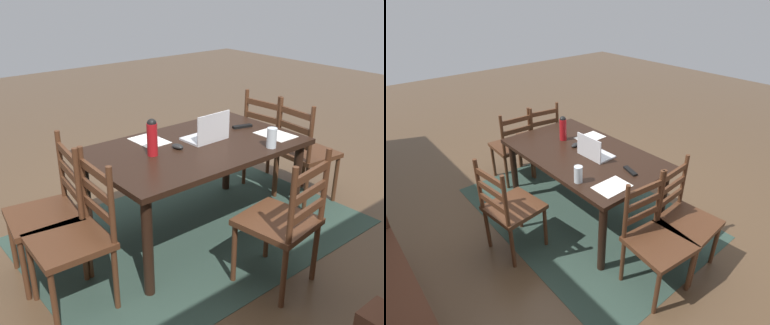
% 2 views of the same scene
% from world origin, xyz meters
% --- Properties ---
extents(ground_plane, '(14.00, 14.00, 0.00)m').
position_xyz_m(ground_plane, '(0.00, 0.00, 0.00)').
color(ground_plane, brown).
extents(area_rug, '(2.60, 1.77, 0.01)m').
position_xyz_m(area_rug, '(0.00, 0.00, 0.00)').
color(area_rug, '#2D4238').
rests_on(area_rug, ground).
extents(dining_table, '(1.61, 0.98, 0.74)m').
position_xyz_m(dining_table, '(0.00, 0.00, 0.65)').
color(dining_table, black).
rests_on(dining_table, ground).
extents(chair_right_far, '(0.46, 0.46, 0.95)m').
position_xyz_m(chair_right_far, '(1.09, 0.20, 0.46)').
color(chair_right_far, '#4C2B19').
rests_on(chair_right_far, ground).
extents(chair_left_near, '(0.47, 0.47, 0.95)m').
position_xyz_m(chair_left_near, '(-1.09, -0.19, 0.46)').
color(chair_left_near, '#4C2B19').
rests_on(chair_left_near, ground).
extents(chair_right_near, '(0.50, 0.50, 0.95)m').
position_xyz_m(chair_right_near, '(1.09, -0.19, 0.46)').
color(chair_right_near, '#4C2B19').
rests_on(chair_right_near, ground).
extents(chair_far_head, '(0.49, 0.49, 0.95)m').
position_xyz_m(chair_far_head, '(-0.01, 0.86, 0.46)').
color(chair_far_head, '#4C2B19').
rests_on(chair_far_head, ground).
extents(chair_left_far, '(0.48, 0.48, 0.95)m').
position_xyz_m(chair_left_far, '(-1.09, 0.19, 0.46)').
color(chair_left_far, '#4C2B19').
rests_on(chair_left_far, ground).
extents(laptop, '(0.33, 0.23, 0.23)m').
position_xyz_m(laptop, '(-0.13, -0.01, 0.80)').
color(laptop, silver).
rests_on(laptop, dining_table).
extents(water_bottle, '(0.07, 0.07, 0.27)m').
position_xyz_m(water_bottle, '(0.37, -0.03, 0.88)').
color(water_bottle, '#A81419').
rests_on(water_bottle, dining_table).
extents(drinking_glass, '(0.07, 0.07, 0.15)m').
position_xyz_m(drinking_glass, '(-0.39, 0.39, 0.81)').
color(drinking_glass, silver).
rests_on(drinking_glass, dining_table).
extents(computer_mouse, '(0.08, 0.11, 0.03)m').
position_xyz_m(computer_mouse, '(0.15, -0.02, 0.76)').
color(computer_mouse, black).
rests_on(computer_mouse, dining_table).
extents(tv_remote, '(0.18, 0.09, 0.02)m').
position_xyz_m(tv_remote, '(-0.56, -0.07, 0.75)').
color(tv_remote, black).
rests_on(tv_remote, dining_table).
extents(paper_stack_left, '(0.22, 0.30, 0.00)m').
position_xyz_m(paper_stack_left, '(0.22, -0.29, 0.74)').
color(paper_stack_left, white).
rests_on(paper_stack_left, dining_table).
extents(paper_stack_right, '(0.21, 0.30, 0.00)m').
position_xyz_m(paper_stack_right, '(-0.63, 0.23, 0.74)').
color(paper_stack_right, white).
rests_on(paper_stack_right, dining_table).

